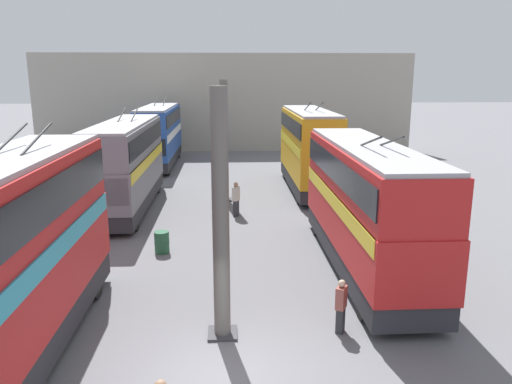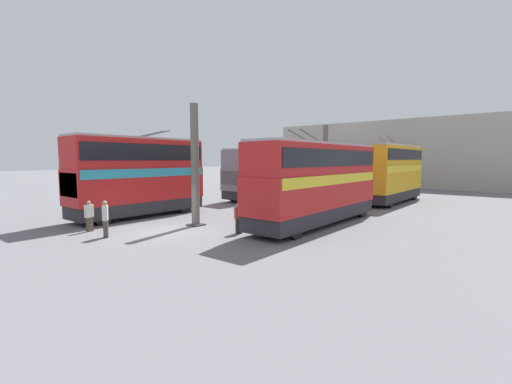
{
  "view_description": "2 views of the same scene",
  "coord_description": "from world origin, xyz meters",
  "px_view_note": "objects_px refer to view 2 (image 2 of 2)",
  "views": [
    {
      "loc": [
        -10.98,
        -0.23,
        7.28
      ],
      "look_at": [
        9.9,
        -1.4,
        2.33
      ],
      "focal_mm": 35.0,
      "sensor_mm": 36.0,
      "label": 1
    },
    {
      "loc": [
        -11.02,
        -15.15,
        3.84
      ],
      "look_at": [
        8.14,
        0.45,
        1.48
      ],
      "focal_mm": 24.0,
      "sensor_mm": 36.0,
      "label": 2
    }
  ],
  "objects_px": {
    "bus_right_near": "(139,172)",
    "person_aisle_foreground": "(105,218)",
    "bus_left_far": "(392,170)",
    "person_by_right_row": "(89,215)",
    "person_aisle_midway": "(311,193)",
    "bus_left_near": "(318,178)",
    "bus_right_mid": "(268,171)",
    "oil_drum": "(241,203)",
    "bus_right_far": "(331,168)",
    "person_by_left_row": "(239,217)"
  },
  "relations": [
    {
      "from": "bus_left_near",
      "to": "bus_left_far",
      "type": "height_order",
      "value": "bus_left_far"
    },
    {
      "from": "bus_left_near",
      "to": "person_by_right_row",
      "type": "xyz_separation_m",
      "value": [
        -9.44,
        8.44,
        -1.87
      ]
    },
    {
      "from": "bus_left_near",
      "to": "bus_right_near",
      "type": "bearing_deg",
      "value": 115.22
    },
    {
      "from": "bus_left_far",
      "to": "bus_right_far",
      "type": "bearing_deg",
      "value": 48.2
    },
    {
      "from": "person_by_left_row",
      "to": "person_by_right_row",
      "type": "relative_size",
      "value": 0.98
    },
    {
      "from": "person_aisle_midway",
      "to": "bus_right_near",
      "type": "bearing_deg",
      "value": -83.05
    },
    {
      "from": "bus_right_near",
      "to": "person_by_left_row",
      "type": "distance_m",
      "value": 8.99
    },
    {
      "from": "person_by_left_row",
      "to": "person_by_right_row",
      "type": "distance_m",
      "value": 8.01
    },
    {
      "from": "bus_left_near",
      "to": "person_aisle_foreground",
      "type": "bearing_deg",
      "value": 146.31
    },
    {
      "from": "bus_right_far",
      "to": "person_aisle_midway",
      "type": "height_order",
      "value": "bus_right_far"
    },
    {
      "from": "bus_right_near",
      "to": "person_by_left_row",
      "type": "bearing_deg",
      "value": -88.4
    },
    {
      "from": "bus_left_near",
      "to": "person_by_right_row",
      "type": "height_order",
      "value": "bus_left_near"
    },
    {
      "from": "bus_left_near",
      "to": "person_by_left_row",
      "type": "height_order",
      "value": "bus_left_near"
    },
    {
      "from": "bus_right_near",
      "to": "person_aisle_foreground",
      "type": "relative_size",
      "value": 4.96
    },
    {
      "from": "bus_right_mid",
      "to": "person_aisle_foreground",
      "type": "xyz_separation_m",
      "value": [
        -18.86,
        -4.26,
        -1.76
      ]
    },
    {
      "from": "bus_right_far",
      "to": "person_aisle_foreground",
      "type": "distance_m",
      "value": 32.79
    },
    {
      "from": "person_by_left_row",
      "to": "oil_drum",
      "type": "bearing_deg",
      "value": 159.56
    },
    {
      "from": "bus_left_far",
      "to": "person_aisle_midway",
      "type": "height_order",
      "value": "bus_left_far"
    },
    {
      "from": "bus_left_far",
      "to": "bus_right_far",
      "type": "relative_size",
      "value": 0.93
    },
    {
      "from": "bus_left_near",
      "to": "bus_left_far",
      "type": "bearing_deg",
      "value": -0.0
    },
    {
      "from": "person_by_right_row",
      "to": "person_by_left_row",
      "type": "bearing_deg",
      "value": 20.99
    },
    {
      "from": "bus_right_far",
      "to": "person_by_right_row",
      "type": "bearing_deg",
      "value": -176.08
    },
    {
      "from": "bus_right_mid",
      "to": "bus_right_far",
      "type": "distance_m",
      "value": 13.61
    },
    {
      "from": "bus_right_mid",
      "to": "person_by_left_row",
      "type": "bearing_deg",
      "value": -148.14
    },
    {
      "from": "person_by_left_row",
      "to": "bus_right_far",
      "type": "bearing_deg",
      "value": 136.28
    },
    {
      "from": "bus_left_far",
      "to": "person_by_right_row",
      "type": "bearing_deg",
      "value": 159.68
    },
    {
      "from": "person_aisle_foreground",
      "to": "person_by_left_row",
      "type": "height_order",
      "value": "person_aisle_foreground"
    },
    {
      "from": "bus_left_far",
      "to": "bus_right_near",
      "type": "xyz_separation_m",
      "value": [
        -18.37,
        10.65,
        0.09
      ]
    },
    {
      "from": "person_aisle_foreground",
      "to": "person_by_right_row",
      "type": "xyz_separation_m",
      "value": [
        0.16,
        2.04,
        -0.1
      ]
    },
    {
      "from": "bus_left_far",
      "to": "bus_right_far",
      "type": "height_order",
      "value": "bus_left_far"
    },
    {
      "from": "bus_left_near",
      "to": "bus_right_near",
      "type": "xyz_separation_m",
      "value": [
        -5.02,
        10.65,
        0.27
      ]
    },
    {
      "from": "bus_left_near",
      "to": "bus_right_far",
      "type": "distance_m",
      "value": 25.23
    },
    {
      "from": "bus_right_near",
      "to": "person_by_left_row",
      "type": "height_order",
      "value": "bus_right_near"
    },
    {
      "from": "bus_right_far",
      "to": "oil_drum",
      "type": "bearing_deg",
      "value": -172.47
    },
    {
      "from": "bus_left_near",
      "to": "bus_right_near",
      "type": "height_order",
      "value": "bus_right_near"
    },
    {
      "from": "bus_right_mid",
      "to": "person_by_left_row",
      "type": "relative_size",
      "value": 6.72
    },
    {
      "from": "bus_left_far",
      "to": "bus_right_near",
      "type": "height_order",
      "value": "bus_right_near"
    },
    {
      "from": "person_aisle_foreground",
      "to": "oil_drum",
      "type": "xyz_separation_m",
      "value": [
        11.75,
        1.52,
        -0.52
      ]
    },
    {
      "from": "bus_right_near",
      "to": "person_aisle_foreground",
      "type": "distance_m",
      "value": 6.57
    },
    {
      "from": "person_by_right_row",
      "to": "oil_drum",
      "type": "height_order",
      "value": "person_by_right_row"
    },
    {
      "from": "bus_left_far",
      "to": "bus_right_far",
      "type": "xyz_separation_m",
      "value": [
        9.52,
        10.65,
        -0.18
      ]
    },
    {
      "from": "bus_right_mid",
      "to": "bus_right_far",
      "type": "height_order",
      "value": "bus_right_far"
    },
    {
      "from": "bus_left_near",
      "to": "bus_right_far",
      "type": "relative_size",
      "value": 1.04
    },
    {
      "from": "person_aisle_midway",
      "to": "oil_drum",
      "type": "relative_size",
      "value": 1.98
    },
    {
      "from": "bus_right_mid",
      "to": "person_by_right_row",
      "type": "distance_m",
      "value": 18.92
    },
    {
      "from": "bus_right_near",
      "to": "person_by_right_row",
      "type": "xyz_separation_m",
      "value": [
        -4.42,
        -2.21,
        -2.14
      ]
    },
    {
      "from": "bus_right_mid",
      "to": "person_by_right_row",
      "type": "bearing_deg",
      "value": -173.25
    },
    {
      "from": "bus_left_near",
      "to": "bus_right_mid",
      "type": "relative_size",
      "value": 1.03
    },
    {
      "from": "person_by_right_row",
      "to": "oil_drum",
      "type": "relative_size",
      "value": 1.8
    },
    {
      "from": "bus_right_mid",
      "to": "person_by_left_row",
      "type": "distance_m",
      "value": 16.63
    }
  ]
}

